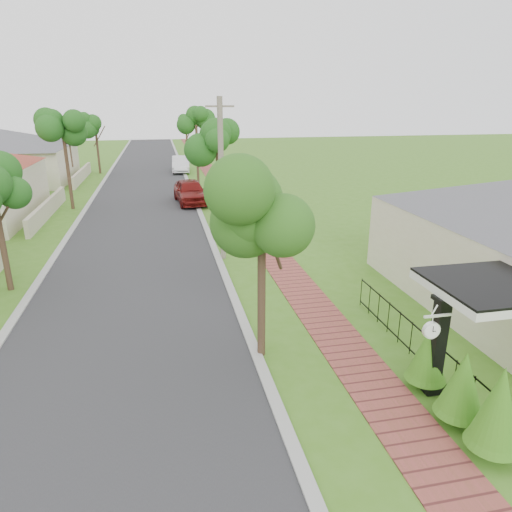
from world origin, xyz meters
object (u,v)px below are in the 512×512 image
object	(u,v)px
porch_post	(437,350)
parked_car_red	(190,192)
near_tree	(262,210)
utility_pole	(222,180)
parked_car_white	(181,164)
station_clock	(432,329)

from	to	relation	value
porch_post	parked_car_red	size ratio (longest dim) A/B	0.52
near_tree	utility_pole	distance (m)	8.52
parked_car_red	parked_car_white	world-z (taller)	parked_car_red
porch_post	near_tree	size ratio (longest dim) A/B	0.48
parked_car_white	station_clock	distance (m)	38.81
utility_pole	station_clock	world-z (taller)	utility_pole
parked_car_white	utility_pole	xyz separation A→B (m)	(0.51, -27.21, 2.77)
parked_car_red	utility_pole	distance (m)	12.47
porch_post	near_tree	bearing A→B (deg)	146.31
porch_post	parked_car_red	xyz separation A→B (m)	(-4.26, 23.16, -0.30)
parked_car_red	utility_pole	world-z (taller)	utility_pole
porch_post	parked_car_white	bearing A→B (deg)	96.21
station_clock	porch_post	bearing A→B (deg)	39.20
porch_post	near_tree	world-z (taller)	near_tree
parked_car_red	utility_pole	bearing A→B (deg)	-92.66
porch_post	station_clock	distance (m)	1.04
near_tree	station_clock	distance (m)	4.89
parked_car_white	station_clock	size ratio (longest dim) A/B	7.02
porch_post	parked_car_white	distance (m)	38.44
porch_post	utility_pole	distance (m)	11.84
near_tree	utility_pole	xyz separation A→B (m)	(0.10, 8.50, -0.61)
parked_car_white	porch_post	bearing A→B (deg)	-80.85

